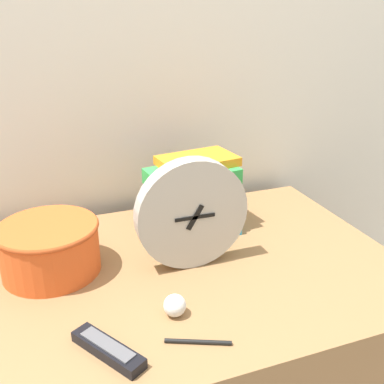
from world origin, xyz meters
The scene contains 8 objects.
wall_back centered at (0.00, 0.76, 1.20)m, with size 6.00×0.04×2.40m.
desk centered at (0.00, 0.35, 0.35)m, with size 1.04×0.69×0.71m.
desk_clock centered at (0.04, 0.35, 0.84)m, with size 0.26×0.04×0.26m.
book_stack centered at (0.10, 0.53, 0.80)m, with size 0.26×0.19×0.20m.
basket centered at (-0.27, 0.43, 0.77)m, with size 0.23×0.23×0.12m.
tv_remote centered at (-0.20, 0.12, 0.72)m, with size 0.11×0.15×0.02m.
crumpled_paper_ball centered at (-0.06, 0.19, 0.73)m, with size 0.04×0.04×0.04m.
pen centered at (-0.05, 0.09, 0.71)m, with size 0.11×0.06×0.01m.
Camera 1 is at (-0.28, -0.50, 1.27)m, focal length 42.00 mm.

